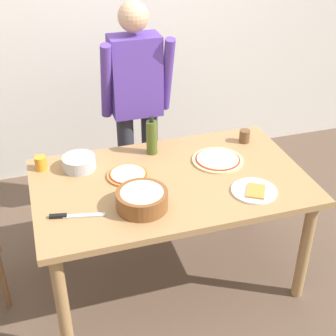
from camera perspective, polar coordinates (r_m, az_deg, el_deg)
name	(u,v)px	position (r m, az deg, el deg)	size (l,w,h in m)	color
ground	(170,275)	(3.30, 0.26, -12.52)	(8.00, 8.00, 0.00)	brown
wall_back	(111,19)	(4.04, -6.78, 17.19)	(5.60, 0.10, 2.60)	silver
dining_table	(170,192)	(2.87, 0.29, -2.90)	(1.60, 0.96, 0.76)	#A37A4C
person_cook	(136,101)	(3.37, -3.76, 7.88)	(0.49, 0.25, 1.62)	#2D2D38
pizza_raw_on_board	(218,160)	(3.01, 5.91, 0.98)	(0.32, 0.32, 0.02)	beige
pizza_cooked_on_tray	(128,175)	(2.85, -4.77, -0.81)	(0.25, 0.25, 0.02)	#C67A33
plate_with_slice	(254,191)	(2.75, 10.21, -2.68)	(0.26, 0.26, 0.02)	white
popcorn_bowl	(142,198)	(2.56, -3.11, -3.56)	(0.28, 0.28, 0.11)	brown
mixing_bowl_steel	(79,163)	(2.95, -10.51, 0.62)	(0.20, 0.20, 0.08)	#B7B7BC
olive_oil_bottle	(152,137)	(3.04, -1.93, 3.68)	(0.07, 0.07, 0.26)	#47561E
cup_orange	(41,163)	(2.99, -14.86, 0.57)	(0.07, 0.07, 0.09)	orange
cup_small_brown	(245,136)	(3.24, 9.07, 3.75)	(0.07, 0.07, 0.09)	brown
chef_knife	(70,216)	(2.57, -11.51, -5.57)	(0.29, 0.08, 0.02)	silver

